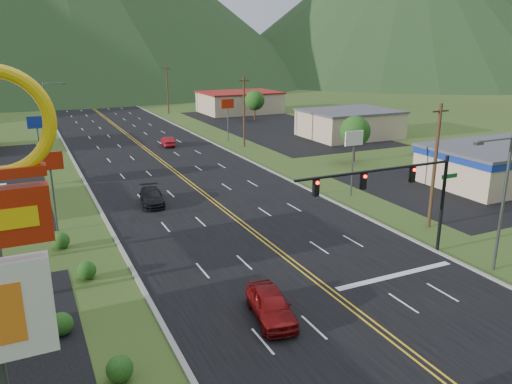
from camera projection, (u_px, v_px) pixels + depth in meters
name	position (u px, v px, depth m)	size (l,w,h in m)	color
traffic_signal	(399.00, 186.00, 32.88)	(13.10, 0.43, 7.00)	black
streetlight_east	(501.00, 195.00, 31.38)	(3.28, 0.25, 9.00)	#59595E
streetlight_west	(48.00, 108.00, 74.01)	(3.28, 0.25, 9.00)	#59595E
building_east_near	(501.00, 162.00, 52.93)	(15.40, 10.40, 4.10)	#D2B592
building_east_mid	(350.00, 123.00, 79.78)	(14.40, 11.40, 4.30)	#D2B592
building_east_far	(240.00, 102.00, 108.45)	(16.40, 12.40, 4.50)	#D2B592
pole_sign_west_a	(50.00, 169.00, 38.43)	(2.00, 0.18, 6.40)	#59595E
pole_sign_west_b	(37.00, 128.00, 57.50)	(2.00, 0.18, 6.40)	#59595E
pole_sign_east_a	(354.00, 145.00, 47.77)	(2.00, 0.18, 6.40)	#59595E
pole_sign_east_b	(228.00, 108.00, 75.50)	(2.00, 0.18, 6.40)	#59595E
tree_east_a	(355.00, 131.00, 62.19)	(3.84, 3.84, 5.82)	#382314
tree_east_b	(255.00, 100.00, 96.76)	(3.84, 3.84, 5.82)	#382314
utility_pole_a	(435.00, 166.00, 39.29)	(1.60, 0.28, 10.00)	#382314
utility_pole_b	(244.00, 111.00, 71.35)	(1.60, 0.28, 10.00)	#382314
utility_pole_c	(168.00, 89.00, 106.02)	(1.60, 0.28, 10.00)	#382314
utility_pole_d	(129.00, 78.00, 140.69)	(1.60, 0.28, 10.00)	#382314
car_red_near	(271.00, 306.00, 26.80)	(1.92, 4.77, 1.63)	maroon
car_dark_mid	(152.00, 197.00, 46.16)	(2.00, 4.91, 1.43)	black
car_red_far	(168.00, 142.00, 72.71)	(1.44, 4.13, 1.36)	maroon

